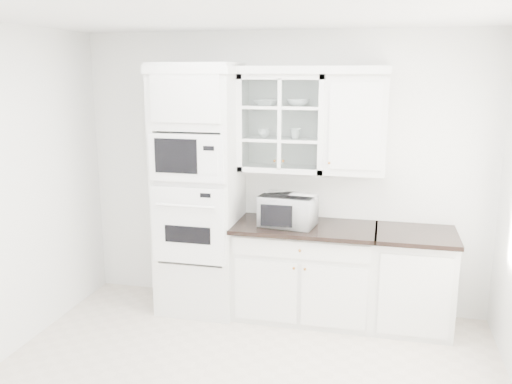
# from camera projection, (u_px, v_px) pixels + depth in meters

# --- Properties ---
(room_shell) EXTENTS (4.00, 3.50, 2.70)m
(room_shell) POSITION_uv_depth(u_px,v_px,m) (250.00, 147.00, 3.97)
(room_shell) COLOR white
(room_shell) RESTS_ON ground
(oven_column) EXTENTS (0.76, 0.68, 2.40)m
(oven_column) POSITION_uv_depth(u_px,v_px,m) (199.00, 191.00, 5.21)
(oven_column) COLOR silver
(oven_column) RESTS_ON ground
(base_cabinet_run) EXTENTS (1.32, 0.67, 0.92)m
(base_cabinet_run) POSITION_uv_depth(u_px,v_px,m) (304.00, 271.00, 5.16)
(base_cabinet_run) COLOR silver
(base_cabinet_run) RESTS_ON ground
(extra_base_cabinet) EXTENTS (0.72, 0.67, 0.92)m
(extra_base_cabinet) POSITION_uv_depth(u_px,v_px,m) (413.00, 280.00, 4.94)
(extra_base_cabinet) COLOR silver
(extra_base_cabinet) RESTS_ON ground
(upper_cabinet_glass) EXTENTS (0.80, 0.33, 0.90)m
(upper_cabinet_glass) POSITION_uv_depth(u_px,v_px,m) (283.00, 123.00, 5.05)
(upper_cabinet_glass) COLOR silver
(upper_cabinet_glass) RESTS_ON room_shell
(upper_cabinet_solid) EXTENTS (0.55, 0.33, 0.90)m
(upper_cabinet_solid) POSITION_uv_depth(u_px,v_px,m) (356.00, 125.00, 4.89)
(upper_cabinet_solid) COLOR silver
(upper_cabinet_solid) RESTS_ON room_shell
(crown_molding) EXTENTS (2.14, 0.38, 0.07)m
(crown_molding) POSITION_uv_depth(u_px,v_px,m) (272.00, 70.00, 4.94)
(crown_molding) COLOR white
(crown_molding) RESTS_ON room_shell
(countertop_microwave) EXTENTS (0.55, 0.48, 0.29)m
(countertop_microwave) POSITION_uv_depth(u_px,v_px,m) (288.00, 210.00, 5.03)
(countertop_microwave) COLOR white
(countertop_microwave) RESTS_ON base_cabinet_run
(bowl_a) EXTENTS (0.27, 0.27, 0.06)m
(bowl_a) POSITION_uv_depth(u_px,v_px,m) (267.00, 102.00, 5.03)
(bowl_a) COLOR white
(bowl_a) RESTS_ON upper_cabinet_glass
(bowl_b) EXTENTS (0.24, 0.24, 0.07)m
(bowl_b) POSITION_uv_depth(u_px,v_px,m) (298.00, 102.00, 4.97)
(bowl_b) COLOR white
(bowl_b) RESTS_ON upper_cabinet_glass
(cup_a) EXTENTS (0.14, 0.14, 0.09)m
(cup_a) POSITION_uv_depth(u_px,v_px,m) (264.00, 133.00, 5.10)
(cup_a) COLOR white
(cup_a) RESTS_ON upper_cabinet_glass
(cup_b) EXTENTS (0.11, 0.11, 0.10)m
(cup_b) POSITION_uv_depth(u_px,v_px,m) (295.00, 133.00, 5.03)
(cup_b) COLOR white
(cup_b) RESTS_ON upper_cabinet_glass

